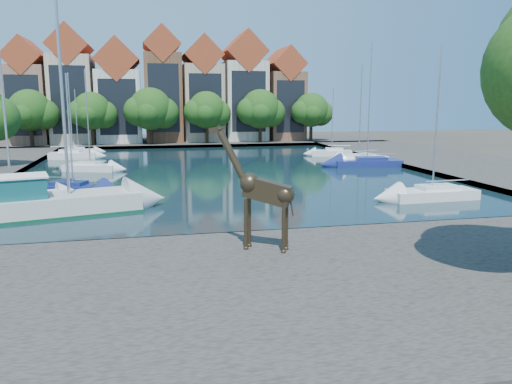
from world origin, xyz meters
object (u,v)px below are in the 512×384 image
(giraffe_statue, at_px, (261,190))
(motorsailer, at_px, (40,200))
(sailboat_left_a, at_px, (12,198))
(sailboat_right_a, at_px, (432,192))

(giraffe_statue, bearing_deg, motorsailer, 135.61)
(sailboat_left_a, height_order, sailboat_right_a, sailboat_left_a)
(motorsailer, xyz_separation_m, sailboat_left_a, (-2.16, 2.67, -0.31))
(motorsailer, distance_m, sailboat_right_a, 24.84)
(giraffe_statue, xyz_separation_m, sailboat_left_a, (-12.79, 13.08, -2.31))
(giraffe_statue, height_order, motorsailer, motorsailer)
(giraffe_statue, xyz_separation_m, motorsailer, (-10.63, 10.40, -1.99))
(motorsailer, height_order, sailboat_left_a, motorsailer)
(giraffe_statue, xyz_separation_m, sailboat_right_a, (14.21, 10.05, -2.42))
(giraffe_statue, bearing_deg, sailboat_right_a, 35.27)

